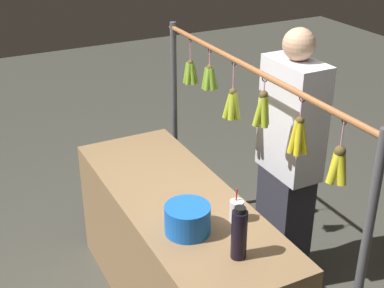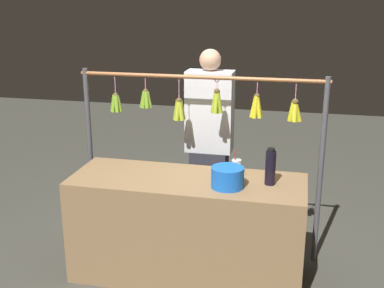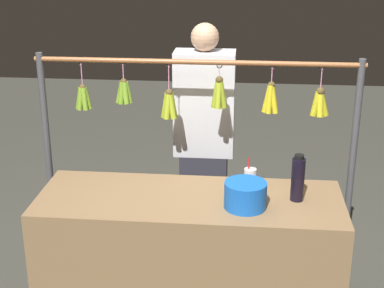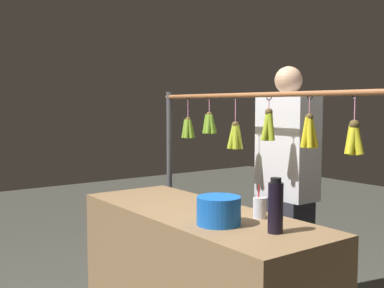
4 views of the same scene
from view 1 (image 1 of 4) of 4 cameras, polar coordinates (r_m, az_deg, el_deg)
market_counter at (r=3.36m, az=-1.43°, el=-11.58°), size 1.78×0.65×0.82m
display_rack at (r=3.17m, az=5.91°, el=0.88°), size 2.05×0.12×1.56m
water_bottle at (r=2.61m, az=4.95°, el=-9.32°), size 0.08×0.08×0.28m
blue_bucket at (r=2.80m, az=-0.47°, el=-7.86°), size 0.24×0.24×0.15m
drink_cup at (r=2.90m, az=4.68°, el=-6.96°), size 0.08×0.08×0.19m
vendor_person at (r=3.43m, az=10.02°, el=-2.34°), size 0.41×0.22×1.72m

